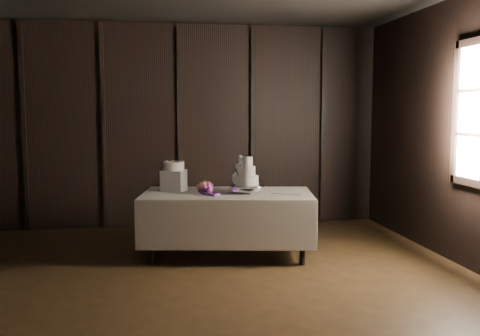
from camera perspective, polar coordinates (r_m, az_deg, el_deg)
name	(u,v)px	position (r m, az deg, el deg)	size (l,w,h in m)	color
room	(197,137)	(4.51, -4.63, 3.35)	(6.08, 7.08, 3.08)	black
display_table	(228,221)	(6.37, -1.34, -5.70)	(2.13, 1.35, 0.76)	beige
cake_stand	(247,189)	(6.32, 0.73, -2.21)	(0.48, 0.48, 0.09)	silver
wedding_cake	(245,174)	(6.28, 0.54, -0.64)	(0.31, 0.28, 0.33)	white
bouquet	(206,189)	(6.21, -3.65, -2.22)	(0.28, 0.38, 0.18)	#C8465E
box_pedestal	(174,181)	(6.48, -7.07, -1.34)	(0.26, 0.26, 0.25)	white
small_cake	(174,166)	(6.46, -7.09, 0.21)	(0.25, 0.25, 0.10)	white
cake_knife	(282,194)	(6.17, 4.50, -2.80)	(0.37, 0.02, 0.01)	silver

